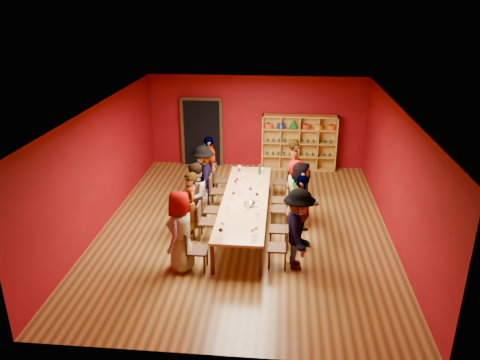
% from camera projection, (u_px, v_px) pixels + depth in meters
% --- Properties ---
extents(room_shell, '(7.10, 9.10, 3.04)m').
position_uv_depth(room_shell, '(245.00, 170.00, 11.10)').
color(room_shell, '#563916').
rests_on(room_shell, ground).
extents(tasting_table, '(1.10, 4.50, 0.75)m').
position_uv_depth(tasting_table, '(245.00, 201.00, 11.40)').
color(tasting_table, '#AC7C47').
rests_on(tasting_table, ground).
extents(doorway, '(1.40, 0.17, 2.30)m').
position_uv_depth(doorway, '(202.00, 132.00, 15.49)').
color(doorway, black).
rests_on(doorway, ground).
extents(shelving_unit, '(2.40, 0.40, 1.80)m').
position_uv_depth(shelving_unit, '(299.00, 140.00, 15.16)').
color(shelving_unit, '#B68129').
rests_on(shelving_unit, ground).
extents(chair_person_left_0, '(0.42, 0.42, 0.89)m').
position_uv_depth(chair_person_left_0, '(193.00, 248.00, 9.70)').
color(chair_person_left_0, black).
rests_on(chair_person_left_0, ground).
extents(person_left_0, '(0.60, 0.92, 1.73)m').
position_uv_depth(person_left_0, '(181.00, 231.00, 9.58)').
color(person_left_0, '#121933').
rests_on(person_left_0, ground).
extents(chair_person_left_1, '(0.42, 0.42, 0.89)m').
position_uv_depth(chair_person_left_1, '(204.00, 219.00, 10.92)').
color(chair_person_left_1, black).
rests_on(chair_person_left_1, ground).
extents(person_left_1, '(0.63, 0.72, 1.64)m').
position_uv_depth(person_left_1, '(190.00, 206.00, 10.83)').
color(person_left_1, '#131634').
rests_on(person_left_1, ground).
extents(chair_person_left_2, '(0.42, 0.42, 0.89)m').
position_uv_depth(chair_person_left_2, '(208.00, 208.00, 11.51)').
color(chair_person_left_2, black).
rests_on(chair_person_left_2, ground).
extents(person_left_2, '(0.55, 0.85, 1.64)m').
position_uv_depth(person_left_2, '(195.00, 195.00, 11.42)').
color(person_left_2, '#141837').
rests_on(person_left_2, ground).
extents(chair_person_left_3, '(0.42, 0.42, 0.89)m').
position_uv_depth(chair_person_left_3, '(215.00, 189.00, 12.60)').
color(chair_person_left_3, black).
rests_on(chair_person_left_3, ground).
extents(person_left_3, '(0.54, 1.13, 1.70)m').
position_uv_depth(person_left_3, '(203.00, 176.00, 12.50)').
color(person_left_3, '#15183B').
rests_on(person_left_3, ground).
extents(chair_person_left_4, '(0.42, 0.42, 0.89)m').
position_uv_depth(chair_person_left_4, '(219.00, 178.00, 13.34)').
color(chair_person_left_4, black).
rests_on(chair_person_left_4, ground).
extents(person_left_4, '(0.83, 1.11, 1.73)m').
position_uv_depth(person_left_4, '(209.00, 166.00, 13.23)').
color(person_left_4, '#D58E8F').
rests_on(person_left_4, ground).
extents(chair_person_right_0, '(0.42, 0.42, 0.89)m').
position_uv_depth(chair_person_right_0, '(281.00, 245.00, 9.80)').
color(chair_person_right_0, black).
rests_on(chair_person_right_0, ground).
extents(person_right_0, '(0.56, 1.18, 1.77)m').
position_uv_depth(person_right_0, '(298.00, 229.00, 9.63)').
color(person_right_0, '#4E4D52').
rests_on(person_right_0, ground).
extents(chair_person_right_1, '(0.42, 0.42, 0.89)m').
position_uv_depth(chair_person_right_1, '(282.00, 227.00, 10.56)').
color(chair_person_right_1, black).
rests_on(chair_person_right_1, ground).
extents(person_right_1, '(0.85, 1.13, 1.76)m').
position_uv_depth(person_right_1, '(301.00, 212.00, 10.39)').
color(person_right_1, '#131634').
rests_on(person_right_1, ground).
extents(chair_person_right_2, '(0.42, 0.42, 0.89)m').
position_uv_depth(chair_person_right_2, '(282.00, 207.00, 11.54)').
color(chair_person_right_2, black).
rests_on(chair_person_right_2, ground).
extents(person_right_2, '(0.81, 1.63, 1.69)m').
position_uv_depth(person_right_2, '(300.00, 195.00, 11.37)').
color(person_right_2, '#5976B7').
rests_on(person_right_2, ground).
extents(chair_person_right_3, '(0.42, 0.42, 0.89)m').
position_uv_depth(chair_person_right_3, '(282.00, 198.00, 12.05)').
color(chair_person_right_3, black).
rests_on(chair_person_right_3, ground).
extents(person_right_3, '(0.54, 0.82, 1.55)m').
position_uv_depth(person_right_3, '(295.00, 189.00, 11.92)').
color(person_right_3, beige).
rests_on(person_right_3, ground).
extents(chair_person_right_4, '(0.42, 0.42, 0.89)m').
position_uv_depth(chair_person_right_4, '(283.00, 180.00, 13.20)').
color(chair_person_right_4, black).
rests_on(chair_person_right_4, ground).
extents(person_right_4, '(0.53, 0.67, 1.72)m').
position_uv_depth(person_right_4, '(295.00, 169.00, 13.04)').
color(person_right_4, pink).
rests_on(person_right_4, ground).
extents(wine_glass_0, '(0.07, 0.07, 0.18)m').
position_uv_depth(wine_glass_0, '(237.00, 180.00, 12.20)').
color(wine_glass_0, silver).
rests_on(wine_glass_0, tasting_table).
extents(wine_glass_1, '(0.08, 0.08, 0.21)m').
position_uv_depth(wine_glass_1, '(256.00, 207.00, 10.60)').
color(wine_glass_1, silver).
rests_on(wine_glass_1, tasting_table).
extents(wine_glass_2, '(0.08, 0.08, 0.21)m').
position_uv_depth(wine_glass_2, '(261.00, 166.00, 13.12)').
color(wine_glass_2, silver).
rests_on(wine_glass_2, tasting_table).
extents(wine_glass_3, '(0.08, 0.08, 0.21)m').
position_uv_depth(wine_glass_3, '(223.00, 224.00, 9.83)').
color(wine_glass_3, silver).
rests_on(wine_glass_3, tasting_table).
extents(wine_glass_4, '(0.08, 0.08, 0.19)m').
position_uv_depth(wine_glass_4, '(252.00, 230.00, 9.57)').
color(wine_glass_4, silver).
rests_on(wine_glass_4, tasting_table).
extents(wine_glass_5, '(0.08, 0.08, 0.21)m').
position_uv_depth(wine_glass_5, '(257.00, 195.00, 11.24)').
color(wine_glass_5, silver).
rests_on(wine_glass_5, tasting_table).
extents(wine_glass_6, '(0.07, 0.07, 0.18)m').
position_uv_depth(wine_glass_6, '(228.00, 206.00, 10.67)').
color(wine_glass_6, silver).
rests_on(wine_glass_6, tasting_table).
extents(wine_glass_7, '(0.07, 0.07, 0.18)m').
position_uv_depth(wine_glass_7, '(231.00, 193.00, 11.37)').
color(wine_glass_7, silver).
rests_on(wine_glass_7, tasting_table).
extents(wine_glass_8, '(0.08, 0.08, 0.21)m').
position_uv_depth(wine_glass_8, '(244.00, 174.00, 12.50)').
color(wine_glass_8, silver).
rests_on(wine_glass_8, tasting_table).
extents(wine_glass_9, '(0.09, 0.09, 0.21)m').
position_uv_depth(wine_glass_9, '(258.00, 182.00, 11.97)').
color(wine_glass_9, silver).
rests_on(wine_glass_9, tasting_table).
extents(wine_glass_10, '(0.08, 0.08, 0.20)m').
position_uv_depth(wine_glass_10, '(263.00, 169.00, 12.88)').
color(wine_glass_10, silver).
rests_on(wine_glass_10, tasting_table).
extents(wine_glass_11, '(0.07, 0.07, 0.18)m').
position_uv_depth(wine_glass_11, '(258.00, 214.00, 10.29)').
color(wine_glass_11, silver).
rests_on(wine_glass_11, tasting_table).
extents(wine_glass_12, '(0.08, 0.08, 0.19)m').
position_uv_depth(wine_glass_12, '(239.00, 170.00, 12.84)').
color(wine_glass_12, silver).
rests_on(wine_glass_12, tasting_table).
extents(wine_glass_13, '(0.09, 0.09, 0.22)m').
position_uv_depth(wine_glass_13, '(260.00, 179.00, 12.17)').
color(wine_glass_13, silver).
rests_on(wine_glass_13, tasting_table).
extents(wine_glass_14, '(0.08, 0.08, 0.20)m').
position_uv_depth(wine_glass_14, '(256.00, 229.00, 9.63)').
color(wine_glass_14, silver).
rests_on(wine_glass_14, tasting_table).
extents(wine_glass_15, '(0.08, 0.08, 0.20)m').
position_uv_depth(wine_glass_15, '(251.00, 189.00, 11.56)').
color(wine_glass_15, silver).
rests_on(wine_glass_15, tasting_table).
extents(wine_glass_16, '(0.08, 0.08, 0.21)m').
position_uv_depth(wine_glass_16, '(240.00, 167.00, 13.03)').
color(wine_glass_16, silver).
rests_on(wine_glass_16, tasting_table).
extents(wine_glass_17, '(0.09, 0.09, 0.22)m').
position_uv_depth(wine_glass_17, '(221.00, 230.00, 9.53)').
color(wine_glass_17, silver).
rests_on(wine_glass_17, tasting_table).
extents(wine_glass_18, '(0.07, 0.07, 0.18)m').
position_uv_depth(wine_glass_18, '(235.00, 182.00, 12.05)').
color(wine_glass_18, silver).
rests_on(wine_glass_18, tasting_table).
extents(wine_glass_19, '(0.08, 0.08, 0.19)m').
position_uv_depth(wine_glass_19, '(234.00, 193.00, 11.34)').
color(wine_glass_19, silver).
rests_on(wine_glass_19, tasting_table).
extents(spittoon_bowl, '(0.28, 0.28, 0.15)m').
position_uv_depth(spittoon_bowl, '(250.00, 203.00, 10.99)').
color(spittoon_bowl, silver).
rests_on(spittoon_bowl, tasting_table).
extents(carafe_a, '(0.12, 0.12, 0.23)m').
position_uv_depth(carafe_a, '(240.00, 192.00, 11.53)').
color(carafe_a, silver).
rests_on(carafe_a, tasting_table).
extents(carafe_b, '(0.10, 0.10, 0.25)m').
position_uv_depth(carafe_b, '(248.00, 205.00, 10.80)').
color(carafe_b, silver).
rests_on(carafe_b, tasting_table).
extents(wine_bottle, '(0.10, 0.10, 0.30)m').
position_uv_depth(wine_bottle, '(260.00, 170.00, 12.89)').
color(wine_bottle, '#133618').
rests_on(wine_bottle, tasting_table).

